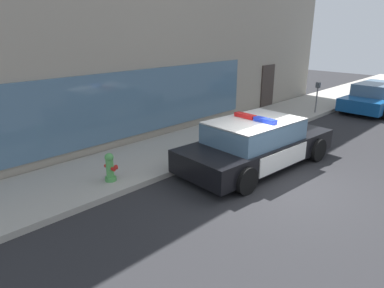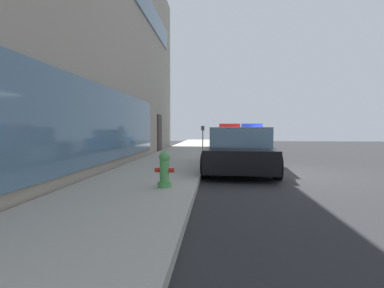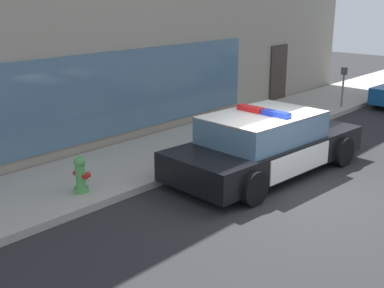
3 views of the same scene
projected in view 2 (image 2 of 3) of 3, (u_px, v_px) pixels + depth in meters
ground at (281, 174)px, 8.85m from camera, size 48.00×48.00×0.00m
sidewalk at (159, 170)px, 9.14m from camera, size 48.00×2.65×0.15m
police_cruiser at (240, 149)px, 9.56m from camera, size 5.04×2.40×1.49m
fire_hydrant at (165, 170)px, 6.11m from camera, size 0.34×0.39×0.73m
car_down_street at (229, 140)px, 19.43m from camera, size 4.73×2.20×1.29m
parking_meter at (203, 133)px, 16.50m from camera, size 0.12×0.18×1.34m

